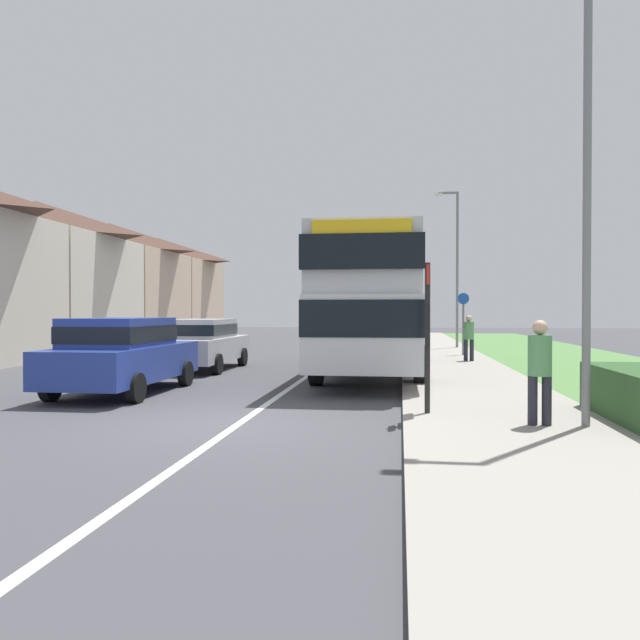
# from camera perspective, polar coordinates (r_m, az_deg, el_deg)

# --- Properties ---
(ground_plane) EXTENTS (120.00, 120.00, 0.00)m
(ground_plane) POSITION_cam_1_polar(r_m,az_deg,el_deg) (9.89, -7.70, -9.67)
(ground_plane) COLOR #424247
(lane_marking_centre) EXTENTS (0.14, 60.00, 0.01)m
(lane_marking_centre) POSITION_cam_1_polar(r_m,az_deg,el_deg) (17.66, -0.86, -5.03)
(lane_marking_centre) COLOR silver
(lane_marking_centre) RESTS_ON ground_plane
(pavement_near_side) EXTENTS (3.20, 68.00, 0.12)m
(pavement_near_side) POSITION_cam_1_polar(r_m,az_deg,el_deg) (15.57, 13.58, -5.63)
(pavement_near_side) COLOR gray
(pavement_near_side) RESTS_ON ground_plane
(double_decker_bus) EXTENTS (2.80, 11.20, 3.70)m
(double_decker_bus) POSITION_cam_1_polar(r_m,az_deg,el_deg) (17.79, 5.00, 1.91)
(double_decker_bus) COLOR #BCBCC1
(double_decker_bus) RESTS_ON ground_plane
(parked_car_blue) EXTENTS (1.99, 4.51, 1.66)m
(parked_car_blue) POSITION_cam_1_polar(r_m,az_deg,el_deg) (14.03, -17.96, -2.86)
(parked_car_blue) COLOR navy
(parked_car_blue) RESTS_ON ground_plane
(parked_car_silver) EXTENTS (1.94, 4.57, 1.56)m
(parked_car_silver) POSITION_cam_1_polar(r_m,az_deg,el_deg) (19.12, -10.91, -2.00)
(parked_car_silver) COLOR #B7B7BC
(parked_car_silver) RESTS_ON ground_plane
(pedestrian_at_stop) EXTENTS (0.34, 0.34, 1.67)m
(pedestrian_at_stop) POSITION_cam_1_polar(r_m,az_deg,el_deg) (9.55, 19.84, -4.17)
(pedestrian_at_stop) COLOR #23232D
(pedestrian_at_stop) RESTS_ON ground_plane
(pedestrian_walking_away) EXTENTS (0.34, 0.34, 1.67)m
(pedestrian_walking_away) POSITION_cam_1_polar(r_m,az_deg,el_deg) (21.33, 13.73, -1.44)
(pedestrian_walking_away) COLOR #23232D
(pedestrian_walking_away) RESTS_ON ground_plane
(bus_stop_sign) EXTENTS (0.09, 0.52, 2.60)m
(bus_stop_sign) POSITION_cam_1_polar(r_m,az_deg,el_deg) (10.21, 10.00, -0.65)
(bus_stop_sign) COLOR black
(bus_stop_sign) RESTS_ON ground_plane
(cycle_route_sign) EXTENTS (0.44, 0.08, 2.52)m
(cycle_route_sign) POSITION_cam_1_polar(r_m,az_deg,el_deg) (24.27, 13.23, -0.10)
(cycle_route_sign) COLOR slate
(cycle_route_sign) RESTS_ON ground_plane
(street_lamp_near) EXTENTS (1.14, 0.20, 7.67)m
(street_lamp_near) POSITION_cam_1_polar(r_m,az_deg,el_deg) (10.01, 23.12, 15.74)
(street_lamp_near) COLOR slate
(street_lamp_near) RESTS_ON ground_plane
(street_lamp_mid) EXTENTS (1.14, 0.20, 7.41)m
(street_lamp_mid) POSITION_cam_1_polar(r_m,az_deg,el_deg) (29.40, 12.50, 5.56)
(street_lamp_mid) COLOR slate
(street_lamp_mid) RESTS_ON ground_plane
(house_terrace_far_side) EXTENTS (7.09, 27.05, 6.68)m
(house_terrace_far_side) POSITION_cam_1_polar(r_m,az_deg,el_deg) (32.62, -21.79, 3.44)
(house_terrace_far_side) COLOR beige
(house_terrace_far_side) RESTS_ON ground_plane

